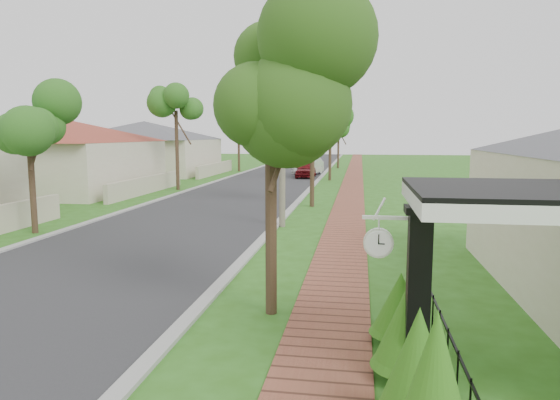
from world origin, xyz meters
The scene contains 16 objects.
ground centered at (0.00, 0.00, 0.00)m, with size 160.00×160.00×0.00m, color #2D5E16.
road centered at (-3.00, 20.00, 0.00)m, with size 7.00×120.00×0.02m, color #28282B.
kerb_right centered at (0.65, 20.00, 0.00)m, with size 0.30×120.00×0.10m, color #9E9E99.
kerb_left centered at (-6.65, 20.00, 0.00)m, with size 0.30×120.00×0.10m, color #9E9E99.
sidewalk centered at (3.25, 20.00, 0.00)m, with size 1.50×120.00×0.03m, color brown.
porch_post centered at (4.55, -1.00, 1.12)m, with size 0.48×0.48×2.52m.
picket_fence centered at (4.90, 0.00, 0.53)m, with size 0.03×8.02×1.00m.
street_trees centered at (-2.87, 26.84, 4.54)m, with size 10.70×37.65×5.89m.
hedge_row centered at (4.45, -1.52, 0.73)m, with size 0.89×4.62×2.05m.
far_house_red centered at (-14.97, 20.00, 2.34)m, with size 15.56×15.56×4.60m.
far_house_grey centered at (-14.97, 34.00, 2.34)m, with size 15.56×15.56×4.60m.
parked_car_red centered at (-0.55, 32.13, 0.63)m, with size 1.48×3.68×1.25m, color maroon.
parked_car_white centered at (-0.58, 34.45, 0.73)m, with size 1.55×4.45×1.47m, color silver.
near_tree centered at (2.11, 1.50, 4.26)m, with size 2.08×2.08×5.35m.
utility_pole centered at (0.90, 10.56, 3.76)m, with size 1.20×0.24×7.41m.
station_clock centered at (4.04, -0.63, 1.95)m, with size 0.71×0.13×0.60m.
Camera 1 is at (3.75, -7.65, 3.44)m, focal length 32.00 mm.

